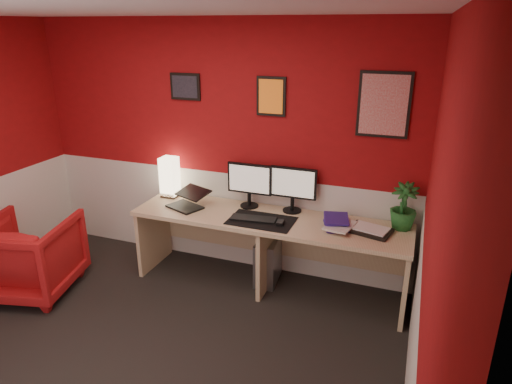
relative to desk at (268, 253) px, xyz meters
name	(u,v)px	position (x,y,z in m)	size (l,w,h in m)	color
ground	(127,363)	(-0.65, -1.41, -0.36)	(4.00, 3.50, 0.01)	black
ceiling	(84,10)	(-0.65, -1.41, 2.13)	(4.00, 3.50, 0.01)	white
wall_back	(219,149)	(-0.65, 0.34, 0.89)	(4.00, 0.01, 2.50)	maroon
wall_right	(427,263)	(1.35, -1.41, 0.89)	(0.01, 3.50, 2.50)	maroon
wainscot_back	(221,217)	(-0.65, 0.34, 0.14)	(4.00, 0.01, 1.00)	silver
wainscot_right	(409,377)	(1.34, -1.41, 0.14)	(0.01, 3.50, 1.00)	silver
desk	(268,253)	(0.00, 0.00, 0.00)	(2.60, 0.65, 0.73)	tan
shoji_lamp	(170,178)	(-1.15, 0.19, 0.56)	(0.16, 0.16, 0.40)	#FFE5B2
laptop	(184,197)	(-0.85, -0.05, 0.47)	(0.33, 0.23, 0.22)	black
monitor_left	(249,179)	(-0.27, 0.20, 0.66)	(0.45, 0.06, 0.58)	black
monitor_right	(293,183)	(0.16, 0.23, 0.66)	(0.45, 0.06, 0.58)	black
desk_mat	(261,221)	(-0.04, -0.09, 0.37)	(0.60, 0.38, 0.01)	black
keyboard	(253,219)	(-0.12, -0.10, 0.38)	(0.42, 0.14, 0.02)	black
mouse	(280,223)	(0.15, -0.11, 0.39)	(0.06, 0.10, 0.03)	black
book_bottom	(325,226)	(0.54, -0.03, 0.38)	(0.20, 0.26, 0.02)	navy
book_middle	(328,223)	(0.56, -0.01, 0.40)	(0.22, 0.30, 0.02)	silver
book_top	(324,218)	(0.51, 0.02, 0.43)	(0.22, 0.29, 0.03)	navy
zen_tray	(370,231)	(0.92, 0.01, 0.38)	(0.35, 0.25, 0.03)	black
potted_plant	(404,206)	(1.17, 0.19, 0.57)	(0.23, 0.23, 0.42)	#19591E
pc_tower	(268,259)	(-0.04, 0.13, -0.14)	(0.20, 0.45, 0.45)	#99999E
armchair	(29,256)	(-2.10, -0.85, 0.01)	(0.79, 0.82, 0.74)	red
art_left	(185,87)	(-0.99, 0.33, 1.49)	(0.32, 0.02, 0.26)	black
art_center	(271,96)	(-0.10, 0.33, 1.44)	(0.28, 0.02, 0.36)	orange
art_right	(384,105)	(0.91, 0.33, 1.42)	(0.44, 0.02, 0.56)	red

